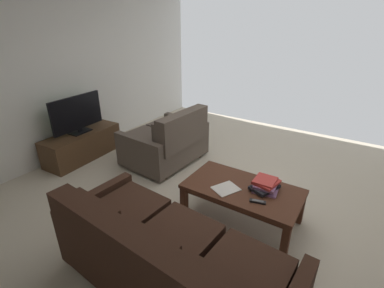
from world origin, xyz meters
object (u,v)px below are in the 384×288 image
object	(u,v)px
loveseat_near	(168,141)
coffee_table	(242,192)
book_stack	(265,185)
loose_magazine	(226,189)
flat_tv	(77,114)
tv_remote	(258,202)
sofa_main	(165,261)
tv_stand	(83,145)

from	to	relation	value
loveseat_near	coffee_table	distance (m)	1.65
book_stack	loose_magazine	bearing A→B (deg)	31.71
loveseat_near	flat_tv	bearing A→B (deg)	26.47
flat_tv	tv_remote	xyz separation A→B (m)	(-3.00, 0.19, -0.31)
sofa_main	tv_stand	size ratio (longest dim) A/B	1.59
coffee_table	tv_stand	size ratio (longest dim) A/B	0.98
tv_stand	tv_remote	size ratio (longest dim) A/B	7.57
sofa_main	tv_remote	world-z (taller)	sofa_main
sofa_main	flat_tv	size ratio (longest dim) A/B	2.24
sofa_main	tv_remote	xyz separation A→B (m)	(-0.35, -1.03, 0.06)
coffee_table	tv_remote	size ratio (longest dim) A/B	7.39
coffee_table	tv_stand	distance (m)	2.78
book_stack	tv_remote	size ratio (longest dim) A/B	2.10
coffee_table	tv_remote	world-z (taller)	tv_remote
flat_tv	loveseat_near	bearing A→B (deg)	-153.53
loveseat_near	book_stack	size ratio (longest dim) A/B	3.56
coffee_table	loose_magazine	bearing A→B (deg)	42.17
sofa_main	tv_remote	distance (m)	1.09
tv_stand	flat_tv	size ratio (longest dim) A/B	1.41
loveseat_near	tv_stand	bearing A→B (deg)	26.50
loveseat_near	flat_tv	distance (m)	1.45
tv_remote	flat_tv	bearing A→B (deg)	-3.60
book_stack	tv_stand	bearing A→B (deg)	1.38
tv_remote	loose_magazine	size ratio (longest dim) A/B	0.63
loveseat_near	tv_stand	world-z (taller)	loveseat_near
tv_stand	book_stack	world-z (taller)	book_stack
coffee_table	tv_stand	xyz separation A→B (m)	(2.77, -0.02, -0.13)
loveseat_near	book_stack	xyz separation A→B (m)	(-1.73, 0.55, 0.11)
tv_stand	loveseat_near	bearing A→B (deg)	-153.50
loose_magazine	sofa_main	bearing A→B (deg)	-62.32
loose_magazine	coffee_table	bearing A→B (deg)	68.64
tv_stand	loose_magazine	world-z (taller)	tv_stand
coffee_table	tv_stand	bearing A→B (deg)	-0.40
tv_stand	loose_magazine	distance (m)	2.65
sofa_main	loose_magazine	bearing A→B (deg)	-88.80
sofa_main	tv_stand	distance (m)	2.93
loveseat_near	tv_stand	distance (m)	1.41
tv_remote	tv_stand	bearing A→B (deg)	-3.58
sofa_main	loose_magazine	distance (m)	1.07
sofa_main	tv_stand	xyz separation A→B (m)	(2.66, -1.22, -0.14)
loveseat_near	loose_magazine	xyz separation A→B (m)	(-1.38, 0.77, 0.06)
loose_magazine	flat_tv	bearing A→B (deg)	-156.71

